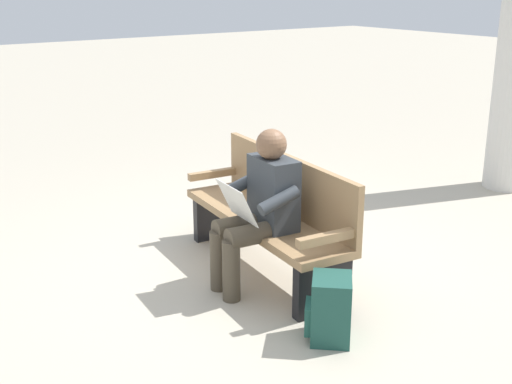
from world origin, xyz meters
TOP-DOWN VIEW (x-y plane):
  - ground_plane at (0.00, 0.00)m, footprint 40.00×40.00m
  - bench_near at (-0.01, -0.07)m, footprint 1.84×0.68m
  - person_seated at (-0.21, 0.19)m, footprint 0.60×0.60m
  - backpack at (-1.08, 0.28)m, footprint 0.37×0.37m

SIDE VIEW (x-z plane):
  - ground_plane at x=0.00m, z-range 0.00..0.00m
  - backpack at x=-1.08m, z-range 0.00..0.42m
  - bench_near at x=-0.01m, z-range 0.01..0.91m
  - person_seated at x=-0.21m, z-range 0.04..1.22m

